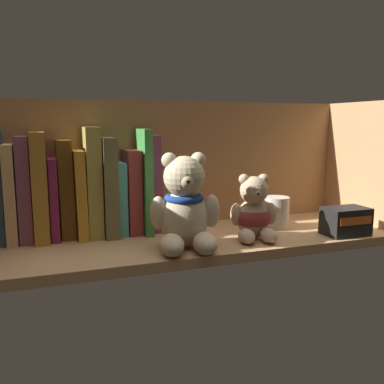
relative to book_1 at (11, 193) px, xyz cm
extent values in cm
cube|color=tan|center=(36.48, -10.50, -10.81)|extent=(82.33, 25.79, 2.00)
cube|color=#96693E|center=(36.48, 3.00, 3.50)|extent=(84.73, 1.20, 30.63)
cube|color=tan|center=(78.45, -10.50, 3.50)|extent=(1.60, 28.19, 30.63)
cube|color=tan|center=(0.00, 0.00, 0.00)|extent=(2.12, 12.08, 19.63)
cube|color=#854B67|center=(2.53, 0.00, 0.76)|extent=(2.53, 10.54, 21.16)
cube|color=#A77427|center=(5.47, 0.00, 1.16)|extent=(2.89, 14.04, 21.95)
cube|color=#7D204D|center=(7.99, 0.00, -1.45)|extent=(1.67, 11.44, 16.72)
cube|color=brown|center=(10.50, 0.00, 0.33)|extent=(3.15, 9.38, 20.33)
cube|color=#C48527|center=(13.19, 0.00, -0.69)|extent=(2.28, 13.95, 18.27)
cube|color=#A59542|center=(15.94, 0.00, 1.64)|extent=(3.01, 12.62, 22.91)
cube|color=brown|center=(19.09, 0.00, 0.56)|extent=(2.85, 14.54, 20.74)
cube|color=#54B5A9|center=(21.66, 0.00, -2.11)|extent=(1.82, 11.18, 15.40)
cube|color=maroon|center=(24.22, 0.00, -0.80)|extent=(2.85, 11.96, 18.03)
cube|color=#398638|center=(26.73, 0.00, 1.41)|extent=(1.72, 14.98, 22.46)
cube|color=#753353|center=(29.00, 0.00, 0.73)|extent=(2.86, 10.37, 21.14)
ellipsoid|color=beige|center=(31.34, -15.84, -4.27)|extent=(9.43, 8.65, 11.10)
sphere|color=beige|center=(31.25, -16.39, 3.90)|extent=(7.89, 7.89, 7.89)
sphere|color=beige|center=(28.62, -15.38, 6.97)|extent=(2.96, 2.96, 2.96)
sphere|color=beige|center=(34.07, -16.29, 6.97)|extent=(2.96, 2.96, 2.96)
sphere|color=beige|center=(30.79, -19.15, 3.42)|extent=(2.96, 2.96, 2.96)
sphere|color=black|center=(30.62, -20.17, 3.50)|extent=(1.04, 1.04, 1.04)
ellipsoid|color=beige|center=(27.47, -20.53, -7.84)|extent=(5.59, 8.03, 3.95)
ellipsoid|color=beige|center=(33.48, -21.54, -7.84)|extent=(5.59, 8.03, 3.95)
ellipsoid|color=beige|center=(26.33, -15.56, -2.88)|extent=(3.69, 3.69, 6.41)
ellipsoid|color=beige|center=(36.18, -17.21, -2.88)|extent=(3.69, 3.69, 6.41)
torus|color=navy|center=(31.34, -15.84, -0.27)|extent=(7.57, 7.57, 1.42)
ellipsoid|color=tan|center=(46.81, -14.66, -5.73)|extent=(6.94, 6.37, 8.17)
sphere|color=tan|center=(46.72, -15.06, 0.28)|extent=(5.81, 5.81, 5.81)
sphere|color=tan|center=(44.83, -14.21, 2.54)|extent=(2.18, 2.18, 2.18)
sphere|color=tan|center=(48.79, -15.11, 2.54)|extent=(2.18, 2.18, 2.18)
sphere|color=tan|center=(46.27, -17.07, -0.07)|extent=(2.18, 2.18, 2.18)
sphere|color=black|center=(46.10, -17.81, -0.01)|extent=(0.76, 0.76, 0.76)
ellipsoid|color=tan|center=(43.77, -17.95, -8.36)|extent=(4.38, 6.03, 2.90)
ellipsoid|color=tan|center=(48.15, -18.94, -8.36)|extent=(4.38, 6.03, 2.90)
ellipsoid|color=tan|center=(43.13, -14.25, -4.71)|extent=(2.82, 2.82, 4.72)
ellipsoid|color=tan|center=(50.31, -15.86, -4.71)|extent=(2.82, 2.82, 4.72)
ellipsoid|color=maroon|center=(46.81, -14.66, -5.53)|extent=(7.51, 6.94, 5.72)
cylinder|color=silver|center=(55.86, -8.78, -6.26)|extent=(5.88, 5.88, 7.11)
cube|color=black|center=(66.68, -19.17, -6.86)|extent=(9.26, 6.17, 5.90)
cube|color=orange|center=(66.68, -22.34, -6.12)|extent=(7.87, 0.16, 1.65)
camera|label=1|loc=(6.42, -90.44, 13.87)|focal=39.23mm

